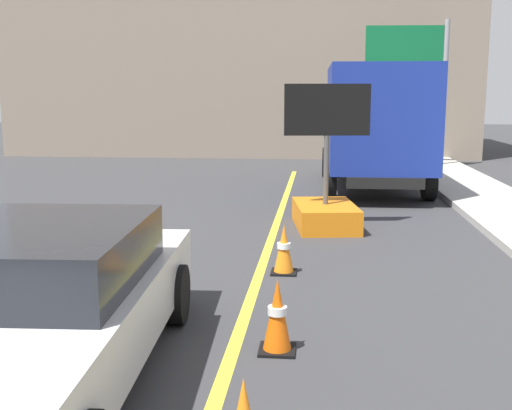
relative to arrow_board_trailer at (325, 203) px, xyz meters
name	(u,v)px	position (x,y,z in m)	size (l,w,h in m)	color
arrow_board_trailer	(325,203)	(0.00, 0.00, 0.00)	(1.60, 1.94, 2.70)	orange
box_truck	(374,123)	(1.30, 5.21, 1.28)	(2.68, 6.69, 3.21)	black
pickup_car	(36,309)	(-2.51, -6.93, 0.22)	(2.24, 5.02, 1.38)	silver
highway_guide_sign	(422,67)	(3.27, 10.34, 2.94)	(2.79, 0.26, 5.00)	gray
far_building_block	(247,45)	(-3.53, 17.40, 4.25)	(19.21, 8.99, 9.47)	gray
traffic_cone_far_lane	(277,316)	(-0.51, -5.98, -0.12)	(0.36, 0.36, 0.74)	black
traffic_cone_curbside	(284,249)	(-0.61, -3.22, -0.13)	(0.36, 0.36, 0.71)	black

